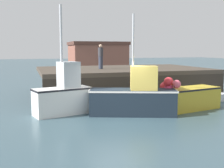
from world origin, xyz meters
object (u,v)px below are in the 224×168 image
object	(u,v)px
rowboat	(215,98)
dockworker	(101,57)
mooring_buoy_foreground	(116,111)
fishing_boat_mid	(188,97)
fishing_boat_near_right	(135,97)
fishing_boat_near_left	(64,95)

from	to	relation	value
rowboat	dockworker	size ratio (longest dim) A/B	1.29
rowboat	mooring_buoy_foreground	distance (m)	7.05
fishing_boat_mid	mooring_buoy_foreground	distance (m)	3.98
dockworker	mooring_buoy_foreground	xyz separation A→B (m)	(-0.89, -6.02, -2.35)
fishing_boat_near_right	rowboat	world-z (taller)	fishing_boat_near_right
rowboat	mooring_buoy_foreground	size ratio (longest dim) A/B	3.95
dockworker	fishing_boat_near_right	bearing A→B (deg)	-89.83
fishing_boat_near_left	mooring_buoy_foreground	xyz separation A→B (m)	(2.26, -1.09, -0.70)
fishing_boat_near_left	dockworker	world-z (taller)	fishing_boat_near_left
fishing_boat_near_left	dockworker	xyz separation A→B (m)	(3.15, 4.93, 1.65)
fishing_boat_near_left	mooring_buoy_foreground	distance (m)	2.61
mooring_buoy_foreground	fishing_boat_near_right	bearing A→B (deg)	-2.21
fishing_boat_near_left	mooring_buoy_foreground	size ratio (longest dim) A/B	9.59
fishing_boat_near_right	rowboat	xyz separation A→B (m)	(5.91, 1.85, -0.64)
rowboat	mooring_buoy_foreground	xyz separation A→B (m)	(-6.81, -1.81, 0.03)
rowboat	fishing_boat_mid	bearing A→B (deg)	-151.24
fishing_boat_near_right	mooring_buoy_foreground	bearing A→B (deg)	177.79
fishing_boat_near_left	fishing_boat_mid	world-z (taller)	fishing_boat_near_left
fishing_boat_mid	mooring_buoy_foreground	size ratio (longest dim) A/B	6.47
fishing_boat_near_left	fishing_boat_mid	xyz separation A→B (m)	(6.21, -0.85, -0.26)
fishing_boat_near_left	fishing_boat_near_right	distance (m)	3.36
fishing_boat_mid	dockworker	xyz separation A→B (m)	(-3.06, 5.78, 1.92)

